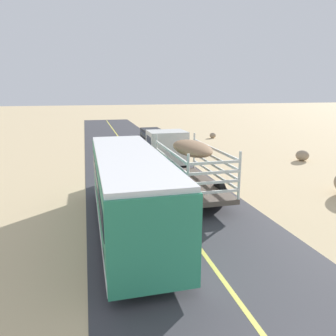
% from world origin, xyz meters
% --- Properties ---
extents(livestock_truck, '(2.53, 9.70, 3.02)m').
position_xyz_m(livestock_truck, '(1.50, 15.95, 1.79)').
color(livestock_truck, silver).
rests_on(livestock_truck, road_surface).
extents(bus, '(2.54, 10.00, 3.21)m').
position_xyz_m(bus, '(-2.23, 9.27, 1.75)').
color(bus, '#2D8C66').
rests_on(bus, road_surface).
extents(car_far, '(1.90, 4.62, 1.93)m').
position_xyz_m(car_far, '(2.32, 27.33, 1.09)').
color(car_far, black).
rests_on(car_far, road_surface).
extents(boulder_near_shoulder, '(0.74, 0.74, 0.63)m').
position_xyz_m(boulder_near_shoulder, '(10.80, 32.97, 0.31)').
color(boulder_near_shoulder, gray).
rests_on(boulder_near_shoulder, ground).
extents(boulder_mid_field, '(1.05, 1.03, 0.86)m').
position_xyz_m(boulder_mid_field, '(13.14, 19.36, 0.43)').
color(boulder_mid_field, gray).
rests_on(boulder_mid_field, ground).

